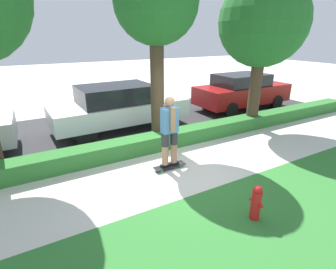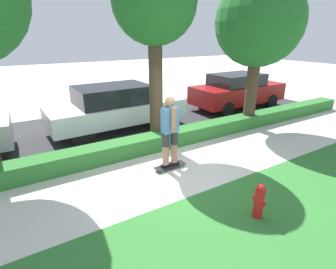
% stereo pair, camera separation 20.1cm
% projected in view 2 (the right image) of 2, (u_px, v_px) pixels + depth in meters
% --- Properties ---
extents(ground_plane, '(60.00, 60.00, 0.00)m').
position_uv_depth(ground_plane, '(183.00, 171.00, 6.61)').
color(ground_plane, beige).
extents(grass_lawn_strip, '(18.57, 4.00, 0.01)m').
position_uv_depth(grass_lawn_strip, '(288.00, 249.00, 4.21)').
color(grass_lawn_strip, '#2D702D').
rests_on(grass_lawn_strip, ground_plane).
extents(street_asphalt, '(18.57, 5.00, 0.01)m').
position_uv_depth(street_asphalt, '(121.00, 125.00, 9.97)').
color(street_asphalt, '#2D2D30').
rests_on(street_asphalt, ground_plane).
extents(hedge_row, '(18.57, 0.60, 0.46)m').
position_uv_depth(hedge_row, '(153.00, 142.00, 7.81)').
color(hedge_row, '#2D702D').
rests_on(hedge_row, ground_plane).
extents(skateboard, '(0.84, 0.24, 0.09)m').
position_uv_depth(skateboard, '(170.00, 166.00, 6.72)').
color(skateboard, black).
rests_on(skateboard, ground_plane).
extents(skater_person, '(0.51, 0.46, 1.79)m').
position_uv_depth(skater_person, '(170.00, 130.00, 6.37)').
color(skater_person, black).
rests_on(skater_person, skateboard).
extents(tree_mid, '(2.28, 2.28, 5.21)m').
position_uv_depth(tree_mid, '(154.00, 5.00, 6.89)').
color(tree_mid, '#423323').
rests_on(tree_mid, ground_plane).
extents(tree_far, '(2.89, 2.89, 5.07)m').
position_uv_depth(tree_far, '(259.00, 23.00, 8.60)').
color(tree_far, '#423323').
rests_on(tree_far, ground_plane).
extents(parked_car_middle, '(4.81, 2.08, 1.60)m').
position_uv_depth(parked_car_middle, '(116.00, 107.00, 9.27)').
color(parked_car_middle, silver).
rests_on(parked_car_middle, ground_plane).
extents(parked_car_rear, '(4.48, 1.87, 1.59)m').
position_uv_depth(parked_car_rear, '(237.00, 90.00, 12.08)').
color(parked_car_rear, maroon).
rests_on(parked_car_rear, ground_plane).
extents(fire_hydrant, '(0.18, 0.29, 0.71)m').
position_uv_depth(fire_hydrant, '(259.00, 201.00, 4.83)').
color(fire_hydrant, red).
rests_on(fire_hydrant, ground_plane).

